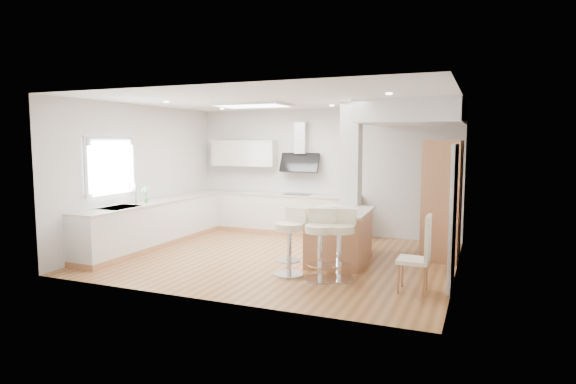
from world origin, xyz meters
The scene contains 18 objects.
ground centered at (0.00, 0.00, 0.00)m, with size 6.00×6.00×0.00m, color #A16A3B.
ceiling centered at (0.00, 0.00, 0.00)m, with size 6.00×5.00×0.02m, color white.
wall_back centered at (0.00, 2.50, 1.40)m, with size 6.00×0.04×2.80m, color beige.
wall_left centered at (-3.00, 0.00, 1.40)m, with size 0.04×5.00×2.80m, color beige.
wall_right centered at (3.00, 0.00, 1.40)m, with size 0.04×5.00×2.80m, color beige.
skylight centered at (-0.79, 0.60, 2.77)m, with size 4.10×2.10×0.06m.
window_left centered at (-2.96, -0.90, 1.69)m, with size 0.06×1.28×1.07m.
doorway_right centered at (2.97, -0.60, 1.00)m, with size 0.05×1.00×2.10m.
counter_left centered at (-2.70, 0.23, 0.46)m, with size 0.63×4.50×1.35m.
counter_back centered at (-0.91, 2.22, 0.70)m, with size 3.62×0.63×2.50m.
pillar centered at (1.05, 0.95, 1.40)m, with size 0.35×0.35×2.80m.
soffit centered at (2.10, 1.40, 2.60)m, with size 1.78×2.20×0.40m.
oven_column centered at (2.68, 1.23, 1.05)m, with size 0.63×1.21×2.10m.
peninsula centered at (1.09, 0.12, 0.46)m, with size 1.07×1.54×0.97m.
bar_stool_a centered at (0.61, -0.98, 0.59)m, with size 0.59×0.59×1.05m.
bar_stool_b centered at (1.13, -1.06, 0.60)m, with size 0.56×0.56×1.07m.
bar_stool_c centered at (1.39, -0.93, 0.60)m, with size 0.48×0.48×1.07m.
dining_chair centered at (2.59, -1.10, 0.58)m, with size 0.42×0.42×1.09m.
Camera 1 is at (3.36, -7.78, 2.09)m, focal length 30.00 mm.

